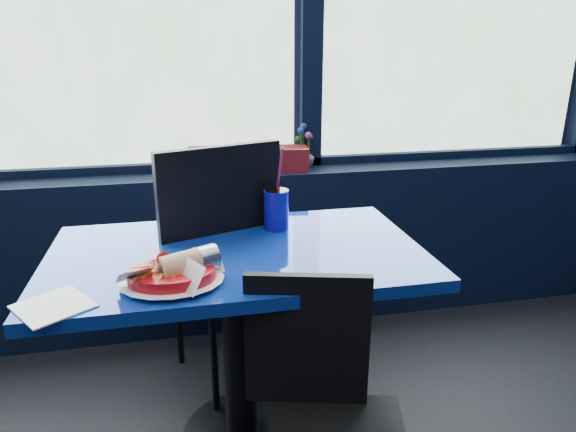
% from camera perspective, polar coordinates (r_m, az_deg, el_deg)
% --- Properties ---
extents(window_sill, '(5.00, 0.26, 0.80)m').
position_cam_1_polar(window_sill, '(2.61, -14.18, -4.14)').
color(window_sill, black).
rests_on(window_sill, ground).
extents(near_table, '(1.20, 0.70, 0.75)m').
position_cam_1_polar(near_table, '(1.75, -5.51, -9.31)').
color(near_table, black).
rests_on(near_table, ground).
extents(chair_near_front, '(0.44, 0.45, 0.81)m').
position_cam_1_polar(chair_near_front, '(1.48, 4.08, -20.21)').
color(chair_near_front, black).
rests_on(chair_near_front, ground).
extents(chair_near_back, '(0.61, 0.61, 1.06)m').
position_cam_1_polar(chair_near_back, '(2.02, -6.21, -4.15)').
color(chair_near_back, black).
rests_on(chair_near_back, ground).
extents(planter_box, '(0.58, 0.20, 0.11)m').
position_cam_1_polar(planter_box, '(2.48, -4.43, 6.28)').
color(planter_box, maroon).
rests_on(planter_box, window_sill).
extents(flower_vase, '(0.13, 0.13, 0.22)m').
position_cam_1_polar(flower_vase, '(2.55, 1.79, 6.86)').
color(flower_vase, silver).
rests_on(flower_vase, window_sill).
extents(food_basket, '(0.26, 0.24, 0.09)m').
position_cam_1_polar(food_basket, '(1.46, -12.58, -6.23)').
color(food_basket, red).
rests_on(food_basket, near_table).
extents(ketchup_bottle, '(0.05, 0.05, 0.21)m').
position_cam_1_polar(ketchup_bottle, '(1.91, -4.44, 1.94)').
color(ketchup_bottle, red).
rests_on(ketchup_bottle, near_table).
extents(soda_cup, '(0.09, 0.09, 0.30)m').
position_cam_1_polar(soda_cup, '(1.84, -1.31, 0.85)').
color(soda_cup, '#120D94').
rests_on(soda_cup, near_table).
extents(napkin, '(0.23, 0.23, 0.00)m').
position_cam_1_polar(napkin, '(1.46, -24.62, -9.10)').
color(napkin, white).
rests_on(napkin, near_table).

